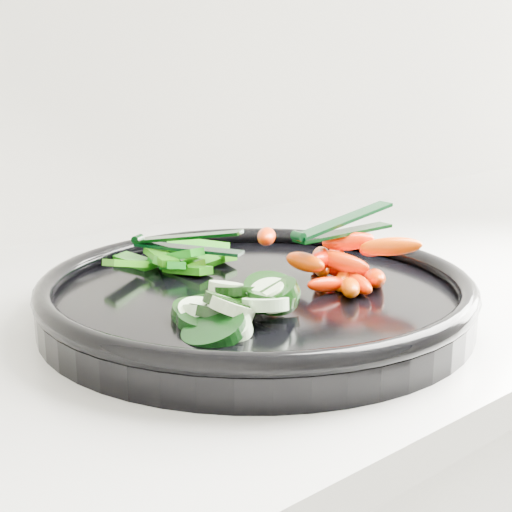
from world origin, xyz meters
TOP-DOWN VIEW (x-y plane):
  - veggie_tray at (-0.70, 1.62)m, footprint 0.49×0.49m
  - cucumber_pile at (-0.76, 1.57)m, footprint 0.13×0.10m
  - carrot_pile at (-0.62, 1.59)m, footprint 0.13×0.15m
  - pepper_pile at (-0.71, 1.72)m, footprint 0.14×0.11m
  - tong_carrot at (-0.62, 1.59)m, footprint 0.11×0.02m
  - tong_pepper at (-0.70, 1.71)m, footprint 0.07×0.11m

SIDE VIEW (x-z plane):
  - veggie_tray at x=-0.70m, z-range 0.93..0.97m
  - pepper_pile at x=-0.71m, z-range 0.94..0.98m
  - cucumber_pile at x=-0.76m, z-range 0.94..0.98m
  - carrot_pile at x=-0.62m, z-range 0.95..1.00m
  - tong_pepper at x=-0.70m, z-range 0.97..0.99m
  - tong_carrot at x=-0.62m, z-range 0.99..1.02m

